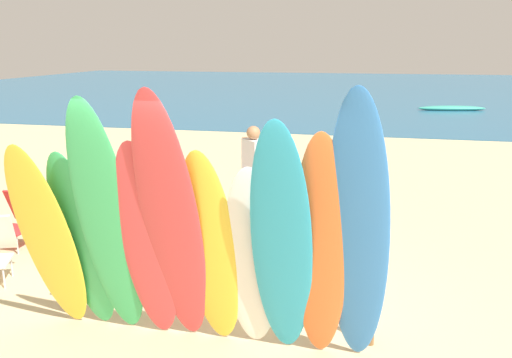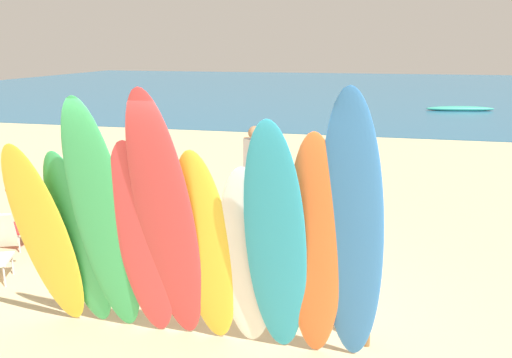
% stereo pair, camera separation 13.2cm
% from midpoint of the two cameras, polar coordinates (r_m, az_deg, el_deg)
% --- Properties ---
extents(ground, '(60.00, 60.00, 0.00)m').
position_cam_midpoint_polar(ground, '(19.30, 7.62, 5.11)').
color(ground, tan).
extents(ocean_water, '(60.00, 40.00, 0.02)m').
position_cam_midpoint_polar(ocean_water, '(38.00, 10.28, 9.33)').
color(ocean_water, '#235B7F').
rests_on(ocean_water, ground).
extents(surfboard_rack, '(3.43, 0.07, 0.69)m').
position_cam_midpoint_polar(surfboard_rack, '(5.79, -5.35, -10.32)').
color(surfboard_rack, brown).
rests_on(surfboard_rack, ground).
extents(surfboard_yellow_0, '(0.57, 0.80, 2.09)m').
position_cam_midpoint_polar(surfboard_yellow_0, '(5.76, -21.57, -6.13)').
color(surfboard_yellow_0, yellow).
rests_on(surfboard_yellow_0, ground).
extents(surfboard_green_1, '(0.56, 0.68, 2.01)m').
position_cam_midpoint_polar(surfboard_green_1, '(5.71, -18.41, -6.50)').
color(surfboard_green_1, '#38B266').
rests_on(surfboard_green_1, ground).
extents(surfboard_green_2, '(0.62, 0.97, 2.54)m').
position_cam_midpoint_polar(surfboard_green_2, '(5.31, -15.95, -4.78)').
color(surfboard_green_2, '#38B266').
rests_on(surfboard_green_2, ground).
extents(surfboard_red_3, '(0.56, 0.77, 2.16)m').
position_cam_midpoint_polar(surfboard_red_3, '(5.28, -12.00, -6.88)').
color(surfboard_red_3, '#D13D42').
rests_on(surfboard_red_3, ground).
extents(surfboard_red_4, '(0.55, 0.98, 2.62)m').
position_cam_midpoint_polar(surfboard_red_4, '(5.01, -9.55, -5.06)').
color(surfboard_red_4, '#D13D42').
rests_on(surfboard_red_4, ground).
extents(surfboard_yellow_5, '(0.57, 0.72, 2.09)m').
position_cam_midpoint_polar(surfboard_yellow_5, '(5.12, -5.49, -7.71)').
color(surfboard_yellow_5, yellow).
rests_on(surfboard_yellow_5, ground).
extents(surfboard_white_6, '(0.58, 0.69, 1.95)m').
position_cam_midpoint_polar(surfboard_white_6, '(5.07, -1.14, -8.69)').
color(surfboard_white_6, white).
rests_on(surfboard_white_6, ground).
extents(surfboard_teal_7, '(0.55, 0.91, 2.40)m').
position_cam_midpoint_polar(surfboard_teal_7, '(4.78, 1.93, -7.25)').
color(surfboard_teal_7, '#289EC6').
rests_on(surfboard_teal_7, ground).
extents(surfboard_orange_8, '(0.51, 0.75, 2.29)m').
position_cam_midpoint_polar(surfboard_orange_8, '(4.83, 6.03, -7.78)').
color(surfboard_orange_8, orange).
rests_on(surfboard_orange_8, ground).
extents(surfboard_blue_9, '(0.61, 0.93, 2.66)m').
position_cam_midpoint_polar(surfboard_blue_9, '(4.70, 9.85, -6.17)').
color(surfboard_blue_9, '#337AD1').
rests_on(surfboard_blue_9, ground).
extents(beachgoer_photographing, '(0.40, 0.56, 1.55)m').
position_cam_midpoint_polar(beachgoer_photographing, '(7.98, -17.69, -1.48)').
color(beachgoer_photographing, brown).
rests_on(beachgoer_photographing, ground).
extents(beachgoer_strolling, '(0.47, 0.47, 1.65)m').
position_cam_midpoint_polar(beachgoer_strolling, '(8.95, -0.69, 1.18)').
color(beachgoer_strolling, '#9E704C').
rests_on(beachgoer_strolling, ground).
extents(beach_chair_red, '(0.51, 0.69, 0.82)m').
position_cam_midpoint_polar(beach_chair_red, '(8.86, -24.09, -3.67)').
color(beach_chair_red, '#B7B7BC').
rests_on(beach_chair_red, ground).
extents(beach_chair_blue, '(0.64, 0.78, 0.82)m').
position_cam_midpoint_polar(beach_chair_blue, '(9.48, -17.65, -2.00)').
color(beach_chair_blue, '#B7B7BC').
rests_on(beach_chair_blue, ground).
extents(distant_boat, '(3.07, 1.07, 0.24)m').
position_cam_midpoint_polar(distant_boat, '(26.35, 19.74, 7.00)').
color(distant_boat, teal).
rests_on(distant_boat, ground).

